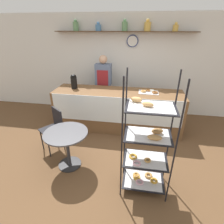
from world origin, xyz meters
TOP-DOWN VIEW (x-y plane):
  - ground_plane at (0.00, 0.00)m, footprint 14.00×14.00m
  - back_wall at (-0.00, 2.37)m, footprint 10.00×0.30m
  - display_counter at (0.00, 1.27)m, footprint 3.07×0.79m
  - pastry_rack at (0.67, -0.53)m, footprint 0.70×0.48m
  - person_worker at (-0.47, 1.87)m, footprint 0.42×0.23m
  - cafe_table at (-0.69, -0.25)m, footprint 0.76×0.76m
  - cafe_chair at (-1.15, 0.19)m, footprint 0.53×0.53m
  - coffee_carafe at (-1.09, 1.32)m, footprint 0.15×0.15m
  - donut_tray_counter at (0.73, 1.31)m, footprint 0.45×0.31m

SIDE VIEW (x-z plane):
  - ground_plane at x=0.00m, z-range 0.00..0.00m
  - display_counter at x=0.00m, z-range 0.00..0.98m
  - cafe_table at x=-0.69m, z-range 0.19..0.91m
  - cafe_chair at x=-1.15m, z-range 0.11..1.01m
  - pastry_rack at x=0.67m, z-range -0.14..1.73m
  - person_worker at x=-0.47m, z-range 0.09..1.80m
  - donut_tray_counter at x=0.73m, z-range 0.97..1.02m
  - coffee_carafe at x=-1.09m, z-range 0.98..1.32m
  - back_wall at x=0.00m, z-range 0.02..2.72m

